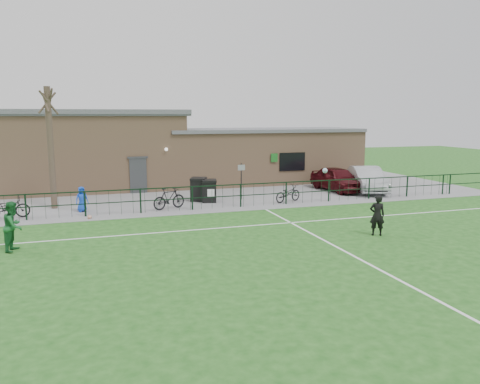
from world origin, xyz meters
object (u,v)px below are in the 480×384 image
object	(u,v)px
wheelie_bin_left	(209,192)
ball_ground	(90,217)
bicycle_d	(169,198)
spectator_child	(82,199)
car_silver	(367,179)
car_maroon	(338,179)
outfield_player	(13,226)
wheelie_bin_right	(199,190)
bicycle_c	(7,208)
sign_post	(241,181)
bicycle_e	(288,193)
bare_tree	(51,149)

from	to	relation	value
wheelie_bin_left	ball_ground	size ratio (longest dim) A/B	5.74
bicycle_d	spectator_child	xyz separation A→B (m)	(-4.10, 0.63, 0.08)
car_silver	ball_ground	distance (m)	16.41
car_maroon	outfield_player	xyz separation A→B (m)	(-17.06, -8.01, 0.11)
wheelie_bin_left	wheelie_bin_right	distance (m)	0.68
bicycle_c	outfield_player	distance (m)	5.67
car_maroon	sign_post	bearing A→B (deg)	-176.38
car_maroon	spectator_child	world-z (taller)	car_maroon
bicycle_e	car_maroon	bearing A→B (deg)	-82.24
bicycle_e	ball_ground	xyz separation A→B (m)	(-10.17, -1.09, -0.38)
sign_post	car_silver	xyz separation A→B (m)	(8.10, 0.18, -0.25)
bare_tree	wheelie_bin_left	distance (m)	8.19
bare_tree	wheelie_bin_right	distance (m)	7.73
wheelie_bin_right	spectator_child	xyz separation A→B (m)	(-6.01, -1.17, 0.02)
bare_tree	bicycle_e	size ratio (longest dim) A/B	3.42
wheelie_bin_right	bicycle_d	bearing A→B (deg)	-114.89
spectator_child	ball_ground	world-z (taller)	spectator_child
bare_tree	car_silver	world-z (taller)	bare_tree
wheelie_bin_left	car_silver	size ratio (longest dim) A/B	0.24
spectator_child	outfield_player	world-z (taller)	outfield_player
outfield_player	car_maroon	bearing A→B (deg)	-50.18
wheelie_bin_right	ball_ground	size ratio (longest dim) A/B	6.05
wheelie_bin_left	bicycle_c	size ratio (longest dim) A/B	0.60
car_silver	ball_ground	world-z (taller)	car_silver
car_maroon	bicycle_d	xyz separation A→B (m)	(-10.82, -2.51, -0.21)
outfield_player	wheelie_bin_left	bearing A→B (deg)	-37.03
car_silver	outfield_player	world-z (taller)	outfield_player
bicycle_d	ball_ground	world-z (taller)	bicycle_d
spectator_child	ball_ground	bearing A→B (deg)	-95.32
car_maroon	bicycle_c	bearing A→B (deg)	-176.80
wheelie_bin_right	bicycle_e	xyz separation A→B (m)	(4.48, -1.82, -0.13)
car_maroon	ball_ground	xyz separation A→B (m)	(-14.59, -3.61, -0.66)
bicycle_c	sign_post	bearing A→B (deg)	-93.13
bicycle_d	ball_ground	distance (m)	3.96
bicycle_d	car_silver	bearing A→B (deg)	-103.54
bare_tree	car_maroon	distance (m)	16.42
wheelie_bin_left	outfield_player	bearing A→B (deg)	-130.39
bicycle_e	wheelie_bin_right	bearing A→B (deg)	45.91
sign_post	ball_ground	distance (m)	8.53
wheelie_bin_right	sign_post	xyz separation A→B (m)	(2.37, -0.23, 0.41)
bicycle_c	spectator_child	distance (m)	3.23
car_maroon	bicycle_c	xyz separation A→B (m)	(-18.09, -2.44, -0.24)
wheelie_bin_right	outfield_player	bearing A→B (deg)	-116.47
bicycle_d	bicycle_e	distance (m)	6.39
car_maroon	wheelie_bin_left	bearing A→B (deg)	-176.31
ball_ground	sign_post	bearing A→B (deg)	18.41
car_silver	spectator_child	distance (m)	16.51
wheelie_bin_right	wheelie_bin_left	bearing A→B (deg)	-27.15
bicycle_e	ball_ground	bearing A→B (deg)	74.16
ball_ground	bicycle_e	bearing A→B (deg)	6.10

